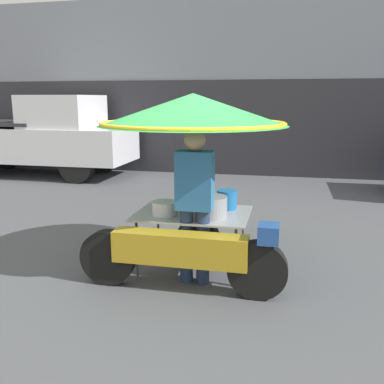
% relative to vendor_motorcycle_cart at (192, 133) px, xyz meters
% --- Properties ---
extents(ground_plane, '(36.00, 36.00, 0.00)m').
position_rel_vendor_motorcycle_cart_xyz_m(ground_plane, '(-0.09, -0.34, -1.58)').
color(ground_plane, '#4C4F54').
extents(shopfront_building, '(28.00, 2.06, 4.44)m').
position_rel_vendor_motorcycle_cart_xyz_m(shopfront_building, '(-0.09, 7.45, 0.63)').
color(shopfront_building, gray).
rests_on(shopfront_building, ground).
extents(vendor_motorcycle_cart, '(2.16, 2.06, 2.00)m').
position_rel_vendor_motorcycle_cart_xyz_m(vendor_motorcycle_cart, '(0.00, 0.00, 0.00)').
color(vendor_motorcycle_cart, black).
rests_on(vendor_motorcycle_cart, ground).
extents(vendor_person, '(0.38, 0.22, 1.64)m').
position_rel_vendor_motorcycle_cart_xyz_m(vendor_person, '(0.09, -0.31, -0.66)').
color(vendor_person, navy).
rests_on(vendor_person, ground).
extents(pickup_truck, '(4.87, 1.77, 2.02)m').
position_rel_vendor_motorcycle_cart_xyz_m(pickup_truck, '(-5.11, 5.24, -0.60)').
color(pickup_truck, black).
rests_on(pickup_truck, ground).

